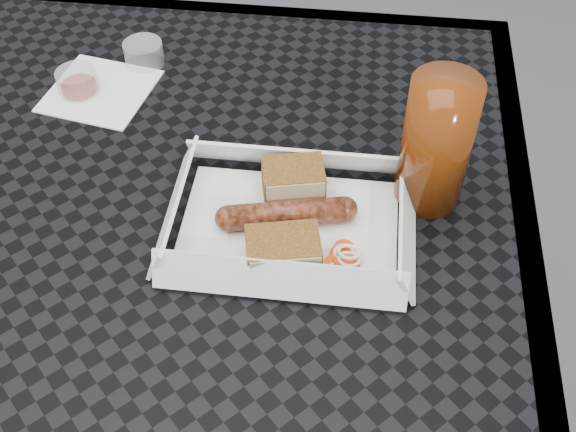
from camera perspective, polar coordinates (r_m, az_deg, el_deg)
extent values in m
cube|color=black|center=(0.78, -10.41, 0.28)|extent=(0.80, 0.80, 0.01)
cube|color=black|center=(1.07, -5.27, 15.40)|extent=(0.80, 0.03, 0.03)
cube|color=black|center=(0.78, 18.22, -2.58)|extent=(0.03, 0.80, 0.03)
cylinder|color=black|center=(1.38, -18.93, 1.82)|extent=(0.03, 0.03, 0.73)
cylinder|color=black|center=(1.27, 11.24, -0.80)|extent=(0.03, 0.03, 0.73)
cube|color=white|center=(0.74, 0.09, -0.88)|extent=(0.22, 0.15, 0.00)
cylinder|color=maroon|center=(0.73, -0.11, 0.17)|extent=(0.12, 0.05, 0.03)
sphere|color=maroon|center=(0.74, 4.50, 0.52)|extent=(0.03, 0.03, 0.03)
sphere|color=maroon|center=(0.73, -4.76, -0.19)|extent=(0.03, 0.03, 0.03)
cube|color=brown|center=(0.75, 0.42, 2.73)|extent=(0.07, 0.06, 0.04)
cube|color=brown|center=(0.69, -0.39, -2.85)|extent=(0.08, 0.06, 0.04)
cylinder|color=#F0450A|center=(0.71, 4.36, -3.15)|extent=(0.02, 0.02, 0.00)
torus|color=white|center=(0.71, 4.98, -3.56)|extent=(0.02, 0.02, 0.00)
cube|color=#B2D17F|center=(0.71, 5.26, -3.09)|extent=(0.02, 0.02, 0.00)
cube|color=white|center=(0.93, -14.63, 9.54)|extent=(0.14, 0.14, 0.00)
cylinder|color=maroon|center=(0.93, -16.28, 10.12)|extent=(0.05, 0.05, 0.03)
cylinder|color=silver|center=(0.96, -11.33, 12.48)|extent=(0.05, 0.05, 0.03)
cylinder|color=#5C2307|center=(0.74, 11.65, 5.63)|extent=(0.07, 0.07, 0.15)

